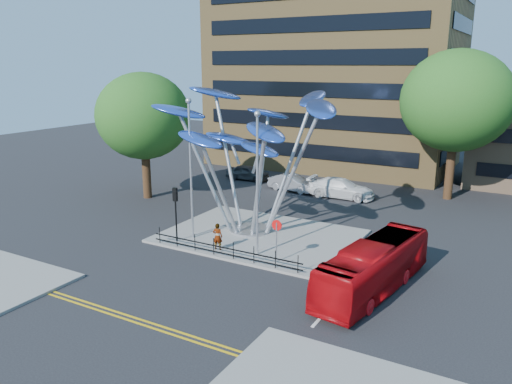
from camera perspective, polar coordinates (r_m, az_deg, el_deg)
The scene contains 18 objects.
ground at distance 27.24m, azimuth -3.92°, elevation -9.21°, with size 120.00×120.00×0.00m, color black.
traffic_island at distance 32.47m, azimuth 0.43°, elevation -5.05°, with size 12.00×9.00×0.15m, color slate.
double_yellow_near at distance 23.00m, azimuth -12.41°, elevation -14.25°, with size 40.00×0.12×0.01m, color gold.
double_yellow_far at distance 22.80m, azimuth -12.93°, elevation -14.54°, with size 40.00×0.12×0.01m, color gold.
brick_tower at distance 56.51m, azimuth 9.32°, elevation 18.43°, with size 25.00×15.00×30.00m, color olive.
tree_right at distance 43.25m, azimuth 21.97°, elevation 9.62°, with size 8.80×8.80×12.11m.
tree_left at distance 41.70m, azimuth -12.75°, elevation 8.44°, with size 7.60×7.60×10.32m.
leaf_sculpture at distance 31.98m, azimuth -0.64°, elevation 7.19°, with size 12.72×9.54×9.51m.
street_lamp_left at distance 30.92m, azimuth -7.51°, elevation 3.97°, with size 0.36×0.36×8.80m.
street_lamp_right at distance 27.87m, azimuth 0.15°, elevation 2.40°, with size 0.36×0.36×8.30m.
traffic_light_island at distance 31.07m, azimuth -9.19°, elevation -1.23°, with size 0.28×0.18×3.42m.
no_entry_sign_island at distance 27.66m, azimuth 2.37°, elevation -4.77°, with size 0.60×0.10×2.45m.
pedestrian_railing_front at distance 28.85m, azimuth -3.75°, elevation -6.63°, with size 10.00×0.06×1.00m.
red_bus at distance 25.37m, azimuth 13.30°, elevation -8.34°, with size 2.11×9.01×2.51m, color #AB070D.
pedestrian at distance 29.81m, azimuth -4.41°, elevation -5.09°, with size 0.60×0.39×1.63m, color gray.
parked_car_left at distance 48.16m, azimuth -0.95°, elevation 2.23°, with size 1.69×4.20×1.43m, color #393B3F.
parked_car_mid at distance 44.05m, azimuth 4.21°, elevation 1.05°, with size 1.53×4.40×1.45m, color #A1A2A8.
parked_car_right at distance 42.34m, azimuth 9.70°, elevation 0.44°, with size 2.26×5.56×1.61m, color silver.
Camera 1 is at (13.85, -20.76, 10.93)m, focal length 35.00 mm.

